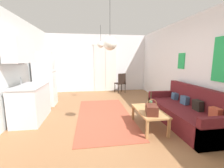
{
  "coord_description": "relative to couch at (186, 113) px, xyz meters",
  "views": [
    {
      "loc": [
        -0.43,
        -3.4,
        1.54
      ],
      "look_at": [
        0.24,
        0.99,
        0.8
      ],
      "focal_mm": 24.16,
      "sensor_mm": 36.0,
      "label": 1
    }
  ],
  "objects": [
    {
      "name": "pendant_lamp_far",
      "position": [
        -1.85,
        2.18,
        1.76
      ],
      "size": [
        0.23,
        0.23,
        0.75
      ],
      "color": "black"
    },
    {
      "name": "wall_right",
      "position": [
        0.49,
        0.28,
        1.06
      ],
      "size": [
        0.12,
        7.87,
        2.67
      ],
      "color": "silver",
      "rests_on": "ground_plane"
    },
    {
      "name": "pendant_lamp_near",
      "position": [
        -1.84,
        -0.07,
        1.57
      ],
      "size": [
        0.27,
        0.27,
        0.96
      ],
      "color": "black"
    },
    {
      "name": "ground_plane",
      "position": [
        -1.83,
        0.28,
        -0.33
      ],
      "size": [
        5.16,
        8.27,
        0.1
      ],
      "primitive_type": "cube",
      "color": "#8E603D"
    },
    {
      "name": "handbag",
      "position": [
        -1.01,
        -0.31,
        0.24
      ],
      "size": [
        0.3,
        0.38,
        0.32
      ],
      "color": "#512319",
      "rests_on": "coffee_table"
    },
    {
      "name": "refrigerator",
      "position": [
        -3.72,
        2.12,
        0.61
      ],
      "size": [
        0.64,
        0.6,
        1.78
      ],
      "color": "white",
      "rests_on": "ground_plane"
    },
    {
      "name": "area_rug",
      "position": [
        -1.88,
        0.84,
        -0.28
      ],
      "size": [
        1.41,
        3.02,
        0.01
      ],
      "primitive_type": "cube",
      "color": "#9E4733",
      "rests_on": "ground_plane"
    },
    {
      "name": "wall_back",
      "position": [
        -1.82,
        4.17,
        1.05
      ],
      "size": [
        4.76,
        0.13,
        2.67
      ],
      "color": "silver",
      "rests_on": "ground_plane"
    },
    {
      "name": "couch",
      "position": [
        0.0,
        0.0,
        0.0
      ],
      "size": [
        0.85,
        2.17,
        0.9
      ],
      "color": "#5B191E",
      "rests_on": "ground_plane"
    },
    {
      "name": "coffee_table",
      "position": [
        -0.96,
        -0.05,
        0.08
      ],
      "size": [
        0.53,
        1.03,
        0.42
      ],
      "color": "#B27F4C",
      "rests_on": "ground_plane"
    },
    {
      "name": "accent_chair",
      "position": [
        -0.85,
        3.56,
        0.22
      ],
      "size": [
        0.52,
        0.51,
        0.9
      ],
      "rotation": [
        0.0,
        0.0,
        3.44
      ],
      "color": "black",
      "rests_on": "ground_plane"
    },
    {
      "name": "bamboo_vase",
      "position": [
        -0.86,
        0.11,
        0.22
      ],
      "size": [
        0.08,
        0.08,
        0.38
      ],
      "color": "#47704C",
      "rests_on": "coffee_table"
    },
    {
      "name": "kitchen_counter",
      "position": [
        -3.77,
        0.83,
        0.48
      ],
      "size": [
        0.64,
        1.24,
        2.05
      ],
      "color": "silver",
      "rests_on": "ground_plane"
    }
  ]
}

